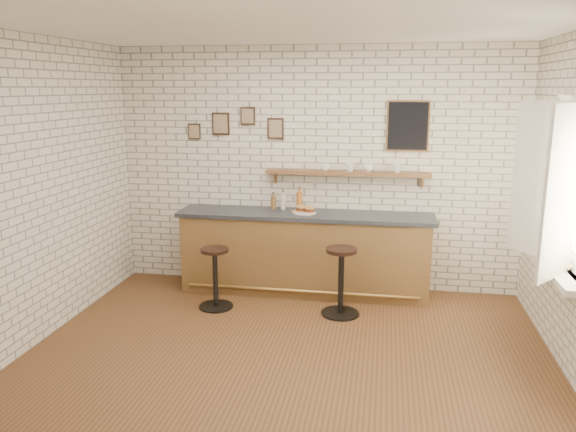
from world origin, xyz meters
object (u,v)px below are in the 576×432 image
book_upper (554,262)px  condiment_bottle_yellow (299,203)px  shelf_cup_c (368,168)px  shelf_cup_d (397,169)px  bar_counter (305,253)px  bitters_bottle_white (283,202)px  book_lower (553,265)px  shelf_cup_b (350,167)px  sandwich_plate (304,212)px  bitters_bottle_brown (273,202)px  bar_stool_right (341,279)px  shelf_cup_a (325,167)px  bar_stool_left (215,276)px  bitters_bottle_amber (299,201)px  ciabatta_sandwich (305,209)px

book_upper → condiment_bottle_yellow: bearing=-178.6°
shelf_cup_c → shelf_cup_d: (0.35, 0.00, -0.00)m
bar_counter → bitters_bottle_white: bitters_bottle_white is taller
book_lower → shelf_cup_b: bearing=142.7°
sandwich_plate → condiment_bottle_yellow: (-0.09, 0.17, 0.08)m
bitters_bottle_brown → bar_stool_right: size_ratio=0.27×
bitters_bottle_white → shelf_cup_a: shelf_cup_a is taller
bar_stool_right → bitters_bottle_brown: bearing=138.7°
bar_stool_left → bar_stool_right: 1.44m
bitters_bottle_amber → sandwich_plate: bearing=-62.7°
ciabatta_sandwich → shelf_cup_a: bearing=44.3°
sandwich_plate → condiment_bottle_yellow: 0.21m
sandwich_plate → bar_stool_right: (0.51, -0.64, -0.60)m
bar_counter → book_upper: size_ratio=13.24×
bar_counter → sandwich_plate: 0.51m
bar_counter → bitters_bottle_brown: bitters_bottle_brown is taller
ciabatta_sandwich → book_upper: 2.84m
condiment_bottle_yellow → bar_stool_right: (0.60, -0.81, -0.68)m
bar_stool_right → book_lower: 2.18m
bitters_bottle_white → shelf_cup_b: shelf_cup_b is taller
bar_stool_left → shelf_cup_c: 2.22m
bar_counter → bar_stool_right: size_ratio=4.01×
sandwich_plate → shelf_cup_a: size_ratio=2.55×
shelf_cup_c → shelf_cup_d: size_ratio=1.18×
shelf_cup_a → book_lower: size_ratio=0.46×
bar_counter → shelf_cup_b: shelf_cup_b is taller
bitters_bottle_brown → shelf_cup_c: bearing=1.8°
bar_stool_left → bar_stool_right: size_ratio=0.92×
bar_stool_left → bar_counter: bearing=36.3°
bar_stool_left → shelf_cup_d: 2.50m
condiment_bottle_yellow → ciabatta_sandwich: bearing=-59.3°
bar_counter → shelf_cup_c: bearing=15.3°
ciabatta_sandwich → bar_stool_right: bearing=-52.2°
condiment_bottle_yellow → book_lower: size_ratio=0.81×
bitters_bottle_amber → bar_stool_right: (0.60, -0.81, -0.71)m
book_upper → shelf_cup_a: bearing=177.3°
shelf_cup_b → book_upper: size_ratio=0.46×
ciabatta_sandwich → shelf_cup_c: bearing=16.0°
bar_counter → bar_stool_right: bearing=-52.2°
ciabatta_sandwich → bitters_bottle_white: size_ratio=1.13×
bitters_bottle_white → bitters_bottle_amber: size_ratio=0.82×
shelf_cup_b → book_upper: shelf_cup_b is taller
shelf_cup_d → shelf_cup_c: bearing=-168.0°
bitters_bottle_amber → condiment_bottle_yellow: bitters_bottle_amber is taller
bitters_bottle_brown → bar_stool_right: (0.93, -0.81, -0.68)m
bitters_bottle_brown → book_lower: bearing=-28.8°
bitters_bottle_amber → book_lower: bitters_bottle_amber is taller
bitters_bottle_amber → shelf_cup_c: 0.93m
sandwich_plate → ciabatta_sandwich: bearing=-0.0°
shelf_cup_b → bitters_bottle_white: bearing=103.7°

